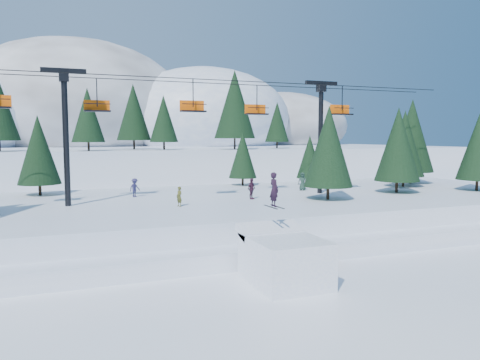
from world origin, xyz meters
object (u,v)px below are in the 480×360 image
object	(u,v)px
jump_kicker	(284,258)
chairlift	(189,117)
banner_far	(374,245)
banner_near	(317,255)

from	to	relation	value
jump_kicker	chairlift	bearing A→B (deg)	92.66
jump_kicker	chairlift	xyz separation A→B (m)	(-0.74, 15.84, 7.97)
chairlift	banner_far	size ratio (longest dim) A/B	16.33
chairlift	banner_near	world-z (taller)	chairlift
jump_kicker	banner_near	bearing A→B (deg)	35.65
jump_kicker	banner_near	size ratio (longest dim) A/B	2.03
chairlift	banner_near	bearing A→B (deg)	-72.07
jump_kicker	banner_far	distance (m)	9.37
jump_kicker	banner_near	distance (m)	4.46
chairlift	banner_far	bearing A→B (deg)	-52.59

